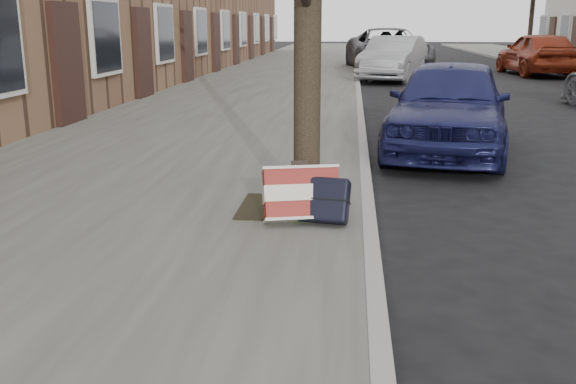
# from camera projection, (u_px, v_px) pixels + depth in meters

# --- Properties ---
(ground) EXTENTS (120.00, 120.00, 0.00)m
(ground) POSITION_uv_depth(u_px,v_px,m) (548.00, 278.00, 4.58)
(ground) COLOR black
(ground) RESTS_ON ground
(near_sidewalk) EXTENTS (5.00, 70.00, 0.12)m
(near_sidewalk) POSITION_uv_depth(u_px,v_px,m) (276.00, 81.00, 19.34)
(near_sidewalk) COLOR slate
(near_sidewalk) RESTS_ON ground
(dirt_patch) EXTENTS (0.85, 0.85, 0.02)m
(dirt_patch) POSITION_uv_depth(u_px,v_px,m) (287.00, 207.00, 5.89)
(dirt_patch) COLOR black
(dirt_patch) RESTS_ON near_sidewalk
(suitcase_red) EXTENTS (0.69, 0.48, 0.49)m
(suitcase_red) POSITION_uv_depth(u_px,v_px,m) (301.00, 194.00, 5.41)
(suitcase_red) COLOR maroon
(suitcase_red) RESTS_ON near_sidewalk
(suitcase_navy) EXTENTS (0.57, 0.39, 0.42)m
(suitcase_navy) POSITION_uv_depth(u_px,v_px,m) (318.00, 199.00, 5.39)
(suitcase_navy) COLOR black
(suitcase_navy) RESTS_ON near_sidewalk
(car_near_front) EXTENTS (2.27, 4.07, 1.31)m
(car_near_front) POSITION_uv_depth(u_px,v_px,m) (450.00, 105.00, 8.89)
(car_near_front) COLOR #191B4B
(car_near_front) RESTS_ON ground
(car_near_mid) EXTENTS (2.52, 4.40, 1.37)m
(car_near_mid) POSITION_uv_depth(u_px,v_px,m) (394.00, 58.00, 20.06)
(car_near_mid) COLOR #A5A8AC
(car_near_mid) RESTS_ON ground
(car_near_back) EXTENTS (3.23, 5.96, 1.59)m
(car_near_back) POSITION_uv_depth(u_px,v_px,m) (388.00, 50.00, 23.69)
(car_near_back) COLOR #3C3C41
(car_near_back) RESTS_ON ground
(car_far_back) EXTENTS (2.11, 4.50, 1.49)m
(car_far_back) POSITION_uv_depth(u_px,v_px,m) (537.00, 53.00, 22.09)
(car_far_back) COLOR maroon
(car_far_back) RESTS_ON ground
(tree_far_c) EXTENTS (0.22, 0.22, 5.44)m
(tree_far_c) POSITION_uv_depth(u_px,v_px,m) (533.00, 0.00, 30.90)
(tree_far_c) COLOR black
(tree_far_c) RESTS_ON far_sidewalk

